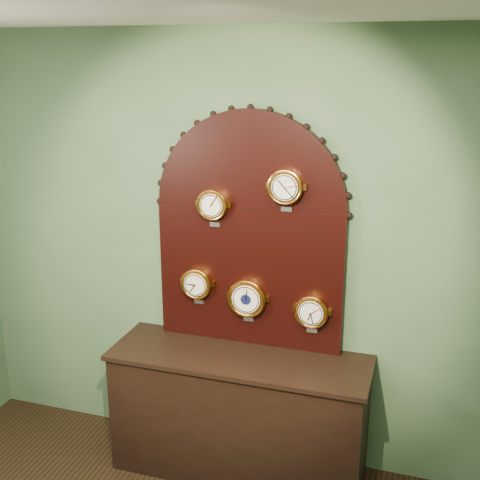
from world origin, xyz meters
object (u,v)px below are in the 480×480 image
(display_board, at_px, (250,224))
(tide_clock, at_px, (312,311))
(shop_counter, at_px, (239,416))
(arabic_clock, at_px, (286,187))
(barometer, at_px, (247,298))
(hygrometer, at_px, (197,283))
(roman_clock, at_px, (213,205))

(display_board, height_order, tide_clock, display_board)
(shop_counter, distance_m, arabic_clock, 1.52)
(display_board, xyz_separation_m, barometer, (0.01, -0.07, -0.47))
(shop_counter, height_order, display_board, display_board)
(barometer, bearing_deg, shop_counter, -92.00)
(shop_counter, height_order, hygrometer, hygrometer)
(display_board, bearing_deg, tide_clock, -8.98)
(hygrometer, xyz_separation_m, tide_clock, (0.75, -0.00, -0.10))
(arabic_clock, relative_size, tide_clock, 1.01)
(shop_counter, xyz_separation_m, tide_clock, (0.42, 0.15, 0.72))
(hygrometer, bearing_deg, shop_counter, -24.66)
(barometer, bearing_deg, display_board, 94.53)
(barometer, bearing_deg, roman_clock, 179.63)
(shop_counter, distance_m, roman_clock, 1.38)
(roman_clock, relative_size, hygrometer, 0.97)
(roman_clock, distance_m, hygrometer, 0.54)
(shop_counter, relative_size, hygrometer, 6.24)
(tide_clock, bearing_deg, barometer, -179.85)
(shop_counter, xyz_separation_m, roman_clock, (-0.22, 0.15, 1.35))
(display_board, distance_m, hygrometer, 0.53)
(arabic_clock, distance_m, hygrometer, 0.88)
(arabic_clock, height_order, tide_clock, arabic_clock)
(hygrometer, bearing_deg, barometer, -0.20)
(roman_clock, bearing_deg, arabic_clock, -0.06)
(roman_clock, distance_m, arabic_clock, 0.48)
(roman_clock, bearing_deg, shop_counter, -35.20)
(roman_clock, relative_size, arabic_clock, 0.94)
(arabic_clock, bearing_deg, hygrometer, 179.98)
(barometer, bearing_deg, arabic_clock, 0.24)
(shop_counter, distance_m, hygrometer, 0.90)
(hygrometer, bearing_deg, tide_clock, -0.01)
(arabic_clock, bearing_deg, barometer, -179.76)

